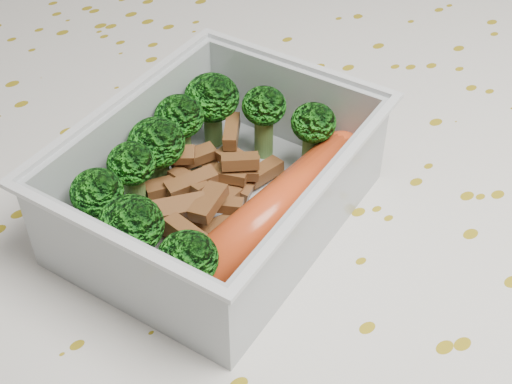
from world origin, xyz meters
TOP-DOWN VIEW (x-y plane):
  - dining_table at (0.00, 0.00)m, footprint 1.40×0.90m
  - tablecloth at (0.00, 0.00)m, footprint 1.46×0.96m
  - lunch_container at (-0.02, 0.01)m, footprint 0.20×0.18m
  - broccoli_florets at (-0.03, 0.03)m, footprint 0.15×0.13m
  - meat_pile at (-0.02, 0.02)m, footprint 0.11×0.08m
  - sausage at (-0.01, -0.02)m, footprint 0.14×0.05m

SIDE VIEW (x-z plane):
  - dining_table at x=0.00m, z-range 0.29..1.04m
  - tablecloth at x=0.00m, z-range 0.62..0.81m
  - meat_pile at x=-0.02m, z-range 0.76..0.79m
  - sausage at x=-0.01m, z-range 0.76..0.79m
  - lunch_container at x=-0.02m, z-range 0.75..0.80m
  - broccoli_florets at x=-0.03m, z-range 0.77..0.81m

